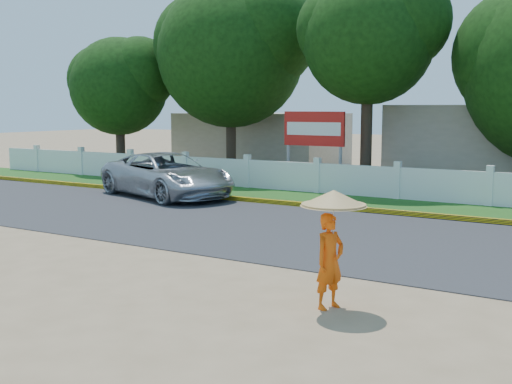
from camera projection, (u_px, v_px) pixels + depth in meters
The scene contains 9 objects.
ground at pixel (202, 271), 12.28m from camera, with size 120.00×120.00×0.00m, color #9E8460.
road at pixel (308, 232), 16.09m from camera, with size 60.00×7.00×0.02m, color #38383A.
grass_verge at pixel (382, 205), 20.53m from camera, with size 60.00×3.50×0.03m, color #2D601E.
curb at pixel (362, 210), 19.09m from camera, with size 40.00×0.18×0.16m, color yellow.
fence at pixel (397, 183), 21.69m from camera, with size 40.00×0.10×1.10m, color silver.
building_far at pixel (262, 140), 33.34m from camera, with size 8.00×5.00×2.80m, color #B7AD99.
vehicle at pixel (167, 175), 22.24m from camera, with size 2.56×5.55×1.54m, color #AEB2B6.
monk_with_parasol at pixel (332, 232), 9.85m from camera, with size 1.03×1.03×1.87m.
billboard at pixel (314, 133), 24.32m from camera, with size 2.50×0.13×2.95m.
Camera 1 is at (7.12, -9.69, 3.12)m, focal length 45.00 mm.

